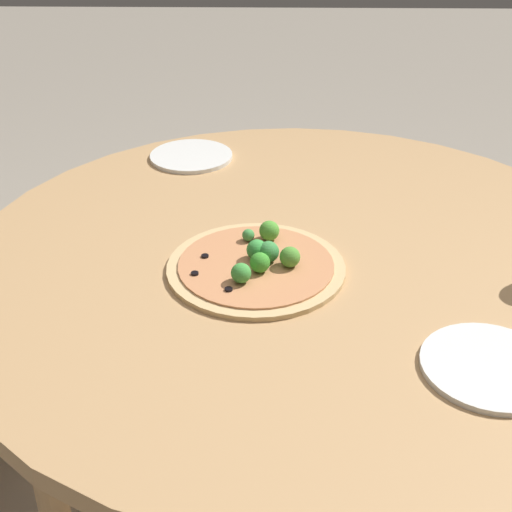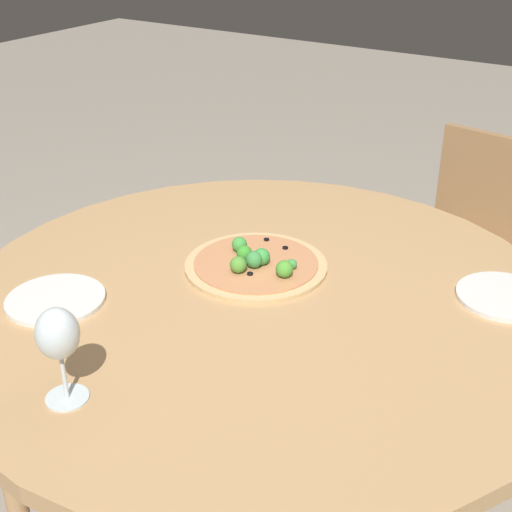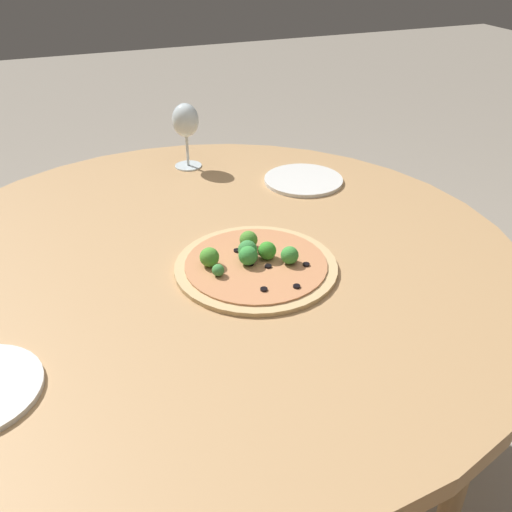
{
  "view_description": "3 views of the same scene",
  "coord_description": "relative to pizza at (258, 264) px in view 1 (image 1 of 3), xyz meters",
  "views": [
    {
      "loc": [
        1.2,
        -0.07,
        1.47
      ],
      "look_at": [
        0.07,
        -0.09,
        0.8
      ],
      "focal_mm": 50.0,
      "sensor_mm": 36.0,
      "label": 1
    },
    {
      "loc": [
        -0.72,
        1.13,
        1.57
      ],
      "look_at": [
        0.07,
        -0.09,
        0.8
      ],
      "focal_mm": 50.0,
      "sensor_mm": 36.0,
      "label": 2
    },
    {
      "loc": [
        -0.29,
        -1.01,
        1.39
      ],
      "look_at": [
        0.07,
        -0.09,
        0.8
      ],
      "focal_mm": 40.0,
      "sensor_mm": 36.0,
      "label": 3
    }
  ],
  "objects": [
    {
      "name": "pizza",
      "position": [
        0.0,
        0.0,
        0.0
      ],
      "size": [
        0.33,
        0.33,
        0.05
      ],
      "color": "tan",
      "rests_on": "dining_table"
    },
    {
      "name": "plate_far",
      "position": [
        -0.53,
        -0.18,
        -0.01
      ],
      "size": [
        0.21,
        0.21,
        0.01
      ],
      "color": "silver",
      "rests_on": "dining_table"
    },
    {
      "name": "plate_near",
      "position": [
        0.28,
        0.36,
        -0.01
      ],
      "size": [
        0.21,
        0.21,
        0.01
      ],
      "color": "silver",
      "rests_on": "dining_table"
    },
    {
      "name": "dining_table",
      "position": [
        -0.07,
        0.09,
        -0.07
      ],
      "size": [
        1.34,
        1.34,
        0.77
      ],
      "color": "tan",
      "rests_on": "ground_plane"
    }
  ]
}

